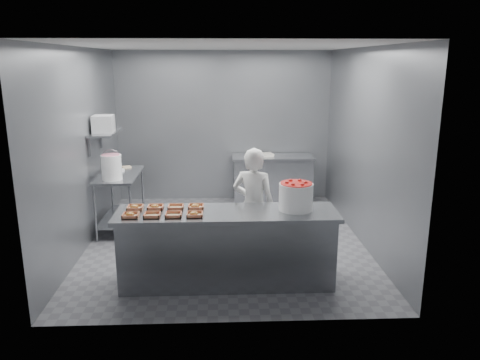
# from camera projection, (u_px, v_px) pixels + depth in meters

# --- Properties ---
(floor) EXTENTS (4.50, 4.50, 0.00)m
(floor) POSITION_uv_depth(u_px,v_px,m) (226.00, 241.00, 6.99)
(floor) COLOR #4C4C51
(floor) RESTS_ON ground
(ceiling) EXTENTS (4.50, 4.50, 0.00)m
(ceiling) POSITION_uv_depth(u_px,v_px,m) (224.00, 46.00, 6.29)
(ceiling) COLOR white
(ceiling) RESTS_ON wall_back
(wall_back) EXTENTS (4.00, 0.04, 2.80)m
(wall_back) POSITION_uv_depth(u_px,v_px,m) (224.00, 127.00, 8.82)
(wall_back) COLOR slate
(wall_back) RESTS_ON ground
(wall_left) EXTENTS (0.04, 4.50, 2.80)m
(wall_left) POSITION_uv_depth(u_px,v_px,m) (83.00, 150.00, 6.56)
(wall_left) COLOR slate
(wall_left) RESTS_ON ground
(wall_right) EXTENTS (0.04, 4.50, 2.80)m
(wall_right) POSITION_uv_depth(u_px,v_px,m) (364.00, 147.00, 6.72)
(wall_right) COLOR slate
(wall_right) RESTS_ON ground
(service_counter) EXTENTS (2.60, 0.70, 0.90)m
(service_counter) POSITION_uv_depth(u_px,v_px,m) (227.00, 247.00, 5.57)
(service_counter) COLOR slate
(service_counter) RESTS_ON ground
(prep_table) EXTENTS (0.60, 1.20, 0.90)m
(prep_table) POSITION_uv_depth(u_px,v_px,m) (120.00, 193.00, 7.35)
(prep_table) COLOR slate
(prep_table) RESTS_ON ground
(back_counter) EXTENTS (1.50, 0.60, 0.90)m
(back_counter) POSITION_uv_depth(u_px,v_px,m) (272.00, 179.00, 8.75)
(back_counter) COLOR slate
(back_counter) RESTS_ON ground
(wall_shelf) EXTENTS (0.35, 0.90, 0.03)m
(wall_shelf) POSITION_uv_depth(u_px,v_px,m) (105.00, 133.00, 7.11)
(wall_shelf) COLOR slate
(wall_shelf) RESTS_ON wall_left
(tray_0) EXTENTS (0.19, 0.18, 0.06)m
(tray_0) POSITION_uv_depth(u_px,v_px,m) (130.00, 215.00, 5.27)
(tray_0) COLOR tan
(tray_0) RESTS_ON service_counter
(tray_1) EXTENTS (0.19, 0.18, 0.04)m
(tray_1) POSITION_uv_depth(u_px,v_px,m) (152.00, 215.00, 5.28)
(tray_1) COLOR tan
(tray_1) RESTS_ON service_counter
(tray_2) EXTENTS (0.19, 0.18, 0.04)m
(tray_2) POSITION_uv_depth(u_px,v_px,m) (174.00, 215.00, 5.29)
(tray_2) COLOR tan
(tray_2) RESTS_ON service_counter
(tray_3) EXTENTS (0.19, 0.18, 0.06)m
(tray_3) POSITION_uv_depth(u_px,v_px,m) (194.00, 214.00, 5.30)
(tray_3) COLOR tan
(tray_3) RESTS_ON service_counter
(tray_4) EXTENTS (0.19, 0.18, 0.06)m
(tray_4) POSITION_uv_depth(u_px,v_px,m) (135.00, 207.00, 5.54)
(tray_4) COLOR tan
(tray_4) RESTS_ON service_counter
(tray_5) EXTENTS (0.19, 0.18, 0.06)m
(tray_5) POSITION_uv_depth(u_px,v_px,m) (155.00, 207.00, 5.55)
(tray_5) COLOR tan
(tray_5) RESTS_ON service_counter
(tray_6) EXTENTS (0.19, 0.18, 0.04)m
(tray_6) POSITION_uv_depth(u_px,v_px,m) (176.00, 207.00, 5.56)
(tray_6) COLOR tan
(tray_6) RESTS_ON service_counter
(tray_7) EXTENTS (0.19, 0.18, 0.06)m
(tray_7) POSITION_uv_depth(u_px,v_px,m) (196.00, 206.00, 5.57)
(tray_7) COLOR tan
(tray_7) RESTS_ON service_counter
(worker) EXTENTS (0.66, 0.54, 1.54)m
(worker) POSITION_uv_depth(u_px,v_px,m) (254.00, 206.00, 6.08)
(worker) COLOR silver
(worker) RESTS_ON ground
(strawberry_tub) EXTENTS (0.40, 0.40, 0.33)m
(strawberry_tub) POSITION_uv_depth(u_px,v_px,m) (296.00, 196.00, 5.48)
(strawberry_tub) COLOR white
(strawberry_tub) RESTS_ON service_counter
(glaze_bucket) EXTENTS (0.31, 0.29, 0.45)m
(glaze_bucket) POSITION_uv_depth(u_px,v_px,m) (112.00, 167.00, 6.88)
(glaze_bucket) COLOR white
(glaze_bucket) RESTS_ON prep_table
(bucket_lid) EXTENTS (0.29, 0.29, 0.02)m
(bucket_lid) POSITION_uv_depth(u_px,v_px,m) (116.00, 171.00, 7.44)
(bucket_lid) COLOR white
(bucket_lid) RESTS_ON prep_table
(rag) EXTENTS (0.18, 0.17, 0.02)m
(rag) POSITION_uv_depth(u_px,v_px,m) (126.00, 167.00, 7.70)
(rag) COLOR #CCB28C
(rag) RESTS_ON prep_table
(appliance) EXTENTS (0.31, 0.35, 0.25)m
(appliance) POSITION_uv_depth(u_px,v_px,m) (103.00, 124.00, 7.01)
(appliance) COLOR gray
(appliance) RESTS_ON wall_shelf
(paper_stack) EXTENTS (0.33, 0.26, 0.05)m
(paper_stack) POSITION_uv_depth(u_px,v_px,m) (265.00, 155.00, 8.63)
(paper_stack) COLOR silver
(paper_stack) RESTS_ON back_counter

